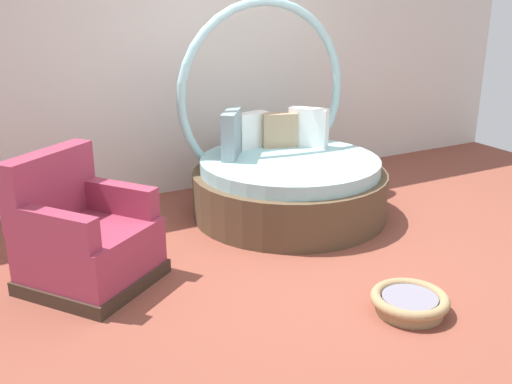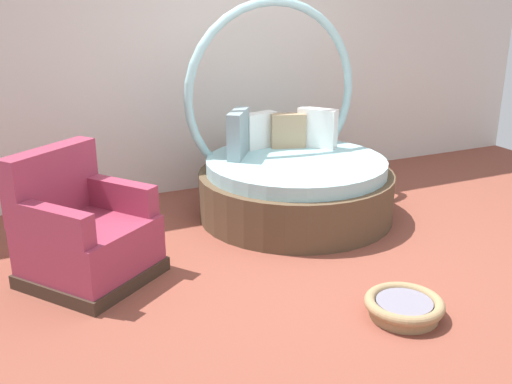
% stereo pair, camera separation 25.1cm
% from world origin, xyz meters
% --- Properties ---
extents(ground_plane, '(8.00, 8.00, 0.02)m').
position_xyz_m(ground_plane, '(0.00, 0.00, -0.01)').
color(ground_plane, brown).
extents(back_wall, '(8.00, 0.12, 3.18)m').
position_xyz_m(back_wall, '(0.00, 2.16, 1.59)').
color(back_wall, silver).
rests_on(back_wall, ground_plane).
extents(round_daybed, '(1.77, 1.77, 1.93)m').
position_xyz_m(round_daybed, '(0.33, 1.04, 0.38)').
color(round_daybed, brown).
rests_on(round_daybed, ground_plane).
extents(red_armchair, '(1.12, 1.12, 0.94)m').
position_xyz_m(red_armchair, '(-1.63, 0.50, 0.33)').
color(red_armchair, '#38281E').
rests_on(red_armchair, ground_plane).
extents(pet_basket, '(0.51, 0.51, 0.13)m').
position_xyz_m(pet_basket, '(0.12, -0.91, 0.07)').
color(pet_basket, '#9E7F56').
rests_on(pet_basket, ground_plane).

